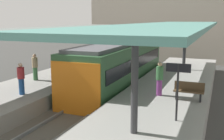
{
  "coord_description": "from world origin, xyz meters",
  "views": [
    {
      "loc": [
        6.37,
        -13.23,
        4.82
      ],
      "look_at": [
        0.03,
        2.43,
        1.62
      ],
      "focal_mm": 43.5,
      "sensor_mm": 36.0,
      "label": 1
    }
  ],
  "objects_px": {
    "passenger_near_bench": "(160,78)",
    "passenger_far_end": "(21,78)",
    "platform_sign": "(178,79)",
    "commuter_train": "(120,65)",
    "passenger_mid_platform": "(35,67)",
    "platform_bench": "(189,90)"
  },
  "relations": [
    {
      "from": "platform_bench",
      "to": "passenger_mid_platform",
      "type": "distance_m",
      "value": 9.52
    },
    {
      "from": "commuter_train",
      "to": "passenger_far_end",
      "type": "bearing_deg",
      "value": -114.81
    },
    {
      "from": "commuter_train",
      "to": "platform_sign",
      "type": "bearing_deg",
      "value": -55.47
    },
    {
      "from": "platform_sign",
      "to": "passenger_mid_platform",
      "type": "height_order",
      "value": "platform_sign"
    },
    {
      "from": "commuter_train",
      "to": "passenger_mid_platform",
      "type": "bearing_deg",
      "value": -141.72
    },
    {
      "from": "commuter_train",
      "to": "passenger_near_bench",
      "type": "relative_size",
      "value": 7.27
    },
    {
      "from": "passenger_near_bench",
      "to": "passenger_far_end",
      "type": "xyz_separation_m",
      "value": [
        -6.58,
        -2.47,
        -0.04
      ]
    },
    {
      "from": "commuter_train",
      "to": "platform_bench",
      "type": "xyz_separation_m",
      "value": [
        5.08,
        -4.25,
        -0.26
      ]
    },
    {
      "from": "platform_sign",
      "to": "passenger_near_bench",
      "type": "relative_size",
      "value": 1.3
    },
    {
      "from": "passenger_mid_platform",
      "to": "platform_sign",
      "type": "bearing_deg",
      "value": -21.71
    },
    {
      "from": "commuter_train",
      "to": "platform_bench",
      "type": "height_order",
      "value": "commuter_train"
    },
    {
      "from": "platform_sign",
      "to": "passenger_far_end",
      "type": "distance_m",
      "value": 8.01
    },
    {
      "from": "commuter_train",
      "to": "passenger_mid_platform",
      "type": "height_order",
      "value": "commuter_train"
    },
    {
      "from": "platform_sign",
      "to": "passenger_near_bench",
      "type": "bearing_deg",
      "value": 112.87
    },
    {
      "from": "passenger_near_bench",
      "to": "passenger_far_end",
      "type": "height_order",
      "value": "passenger_near_bench"
    },
    {
      "from": "platform_bench",
      "to": "platform_sign",
      "type": "bearing_deg",
      "value": -92.32
    },
    {
      "from": "platform_sign",
      "to": "passenger_mid_platform",
      "type": "bearing_deg",
      "value": 158.29
    },
    {
      "from": "platform_sign",
      "to": "passenger_near_bench",
      "type": "distance_m",
      "value": 3.58
    },
    {
      "from": "platform_sign",
      "to": "passenger_far_end",
      "type": "xyz_separation_m",
      "value": [
        -7.94,
        0.76,
        -0.78
      ]
    },
    {
      "from": "platform_sign",
      "to": "platform_bench",
      "type": "bearing_deg",
      "value": 87.68
    },
    {
      "from": "commuter_train",
      "to": "platform_bench",
      "type": "relative_size",
      "value": 8.86
    },
    {
      "from": "platform_sign",
      "to": "passenger_far_end",
      "type": "bearing_deg",
      "value": 174.54
    }
  ]
}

